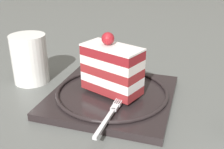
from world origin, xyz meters
TOP-DOWN VIEW (x-y plane):
  - ground_plane at (0.00, 0.00)m, footprint 2.40×2.40m
  - dessert_plate at (0.01, -0.02)m, footprint 0.25×0.25m
  - cake_slice at (0.01, -0.02)m, footprint 0.11×0.10m
  - fork at (0.01, -0.10)m, footprint 0.04×0.11m
  - drink_glass_far at (-0.16, 0.05)m, footprint 0.07×0.07m

SIDE VIEW (x-z plane):
  - ground_plane at x=0.00m, z-range 0.00..0.00m
  - dessert_plate at x=0.01m, z-range 0.00..0.02m
  - fork at x=0.01m, z-range 0.02..0.02m
  - drink_glass_far at x=-0.16m, z-range -0.01..0.09m
  - cake_slice at x=0.01m, z-range 0.01..0.11m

